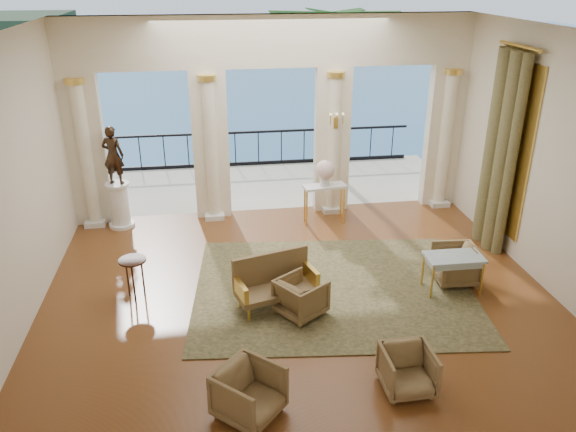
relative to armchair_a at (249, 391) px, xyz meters
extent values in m
plane|color=#44240B|center=(1.11, 2.80, -0.39)|extent=(9.00, 9.00, 0.00)
plane|color=#EEE1C7|center=(1.11, -1.20, 1.86)|extent=(9.00, 0.00, 9.00)
plane|color=#EEE1C7|center=(-3.39, 2.80, 1.86)|extent=(0.00, 8.00, 8.00)
plane|color=#EEE1C7|center=(5.61, 2.80, 1.86)|extent=(0.00, 8.00, 8.00)
plane|color=white|center=(1.11, 2.80, 4.11)|extent=(9.00, 9.00, 0.00)
cube|color=beige|center=(1.11, 6.65, 3.56)|extent=(9.00, 0.30, 1.10)
cube|color=beige|center=(-2.99, 6.65, 1.31)|extent=(0.80, 0.30, 3.40)
cylinder|color=beige|center=(-2.99, 6.47, 1.21)|extent=(0.28, 0.28, 3.20)
cylinder|color=#E8B84C|center=(-2.99, 6.47, 2.86)|extent=(0.40, 0.40, 0.12)
cube|color=silver|center=(-2.99, 6.47, -0.33)|extent=(0.45, 0.45, 0.12)
cube|color=beige|center=(-0.29, 6.65, 1.31)|extent=(0.80, 0.30, 3.40)
cylinder|color=beige|center=(-0.29, 6.47, 1.21)|extent=(0.28, 0.28, 3.20)
cylinder|color=#E8B84C|center=(-0.29, 6.47, 2.86)|extent=(0.40, 0.40, 0.12)
cube|color=silver|center=(-0.29, 6.47, -0.33)|extent=(0.45, 0.45, 0.12)
cube|color=beige|center=(2.51, 6.65, 1.31)|extent=(0.80, 0.30, 3.40)
cylinder|color=beige|center=(2.51, 6.47, 1.21)|extent=(0.28, 0.28, 3.20)
cylinder|color=#E8B84C|center=(2.51, 6.47, 2.86)|extent=(0.40, 0.40, 0.12)
cube|color=silver|center=(2.51, 6.47, -0.33)|extent=(0.45, 0.45, 0.12)
cube|color=beige|center=(5.21, 6.65, 1.31)|extent=(0.80, 0.30, 3.40)
cylinder|color=beige|center=(5.21, 6.47, 1.21)|extent=(0.28, 0.28, 3.20)
cylinder|color=#E8B84C|center=(5.21, 6.47, 2.86)|extent=(0.40, 0.40, 0.12)
cube|color=silver|center=(5.21, 6.47, -0.33)|extent=(0.45, 0.45, 0.12)
cube|color=#ACA592|center=(1.11, 8.60, -0.44)|extent=(10.00, 3.60, 0.10)
cube|color=black|center=(1.11, 10.20, 0.61)|extent=(9.00, 0.06, 0.06)
cube|color=black|center=(1.11, 10.20, -0.34)|extent=(9.00, 0.06, 0.10)
cylinder|color=black|center=(1.11, 10.20, 0.11)|extent=(0.03, 0.03, 1.00)
cylinder|color=black|center=(-2.99, 10.20, 0.11)|extent=(0.03, 0.03, 1.00)
cylinder|color=black|center=(5.21, 10.20, 0.11)|extent=(0.03, 0.03, 1.00)
cylinder|color=#4C3823|center=(3.11, 9.40, 1.71)|extent=(0.20, 0.20, 4.20)
plane|color=teal|center=(1.11, 62.80, -6.39)|extent=(160.00, 160.00, 0.00)
cylinder|color=brown|center=(5.41, 3.85, 1.61)|extent=(0.26, 0.26, 4.00)
cylinder|color=brown|center=(5.37, 4.30, 1.61)|extent=(0.32, 0.32, 4.00)
cylinder|color=brown|center=(5.41, 4.75, 1.61)|extent=(0.26, 0.26, 4.00)
cylinder|color=#E8B84C|center=(5.46, 4.30, 3.66)|extent=(0.08, 1.40, 0.08)
cube|color=#E8B84C|center=(5.58, 4.30, 1.71)|extent=(0.04, 1.60, 3.40)
cube|color=#E8B84C|center=(2.51, 6.33, 1.81)|extent=(0.10, 0.04, 0.25)
cylinder|color=#E8B84C|center=(2.37, 6.25, 1.91)|extent=(0.02, 0.02, 0.22)
cylinder|color=#E8B84C|center=(2.51, 6.25, 1.91)|extent=(0.02, 0.02, 0.22)
cylinder|color=#E8B84C|center=(2.65, 6.25, 1.91)|extent=(0.02, 0.02, 0.22)
cube|color=#2A3219|center=(1.77, 2.92, -0.38)|extent=(5.37, 4.38, 0.02)
imported|color=#4A351F|center=(0.00, 0.00, 0.00)|extent=(1.03, 1.03, 0.78)
imported|color=#4A351F|center=(2.19, 0.17, -0.03)|extent=(0.70, 0.65, 0.71)
imported|color=#4A351F|center=(4.06, 2.88, 0.00)|extent=(0.75, 0.80, 0.77)
imported|color=#4A351F|center=(1.05, 2.23, -0.02)|extent=(0.95, 0.96, 0.73)
cube|color=#4A351F|center=(0.68, 2.51, -0.08)|extent=(1.49, 0.93, 0.10)
cube|color=#4A351F|center=(0.60, 2.76, 0.25)|extent=(1.36, 0.46, 0.57)
cube|color=#E8B84C|center=(0.06, 2.33, 0.11)|extent=(0.24, 0.57, 0.27)
cube|color=#E8B84C|center=(1.30, 2.68, 0.11)|extent=(0.24, 0.57, 0.27)
cylinder|color=#E8B84C|center=(0.17, 2.12, -0.26)|extent=(0.05, 0.05, 0.26)
cylinder|color=#E8B84C|center=(1.31, 2.45, -0.26)|extent=(0.05, 0.05, 0.26)
cylinder|color=#E8B84C|center=(0.04, 2.56, -0.26)|extent=(0.05, 0.05, 0.26)
cylinder|color=#E8B84C|center=(1.19, 2.89, -0.26)|extent=(0.05, 0.05, 0.26)
cube|color=#A4C3D2|center=(3.87, 2.59, 0.29)|extent=(1.02, 0.57, 0.05)
cylinder|color=#E8B84C|center=(3.41, 2.36, -0.06)|extent=(0.04, 0.04, 0.65)
cylinder|color=#E8B84C|center=(4.33, 2.35, -0.06)|extent=(0.04, 0.04, 0.65)
cylinder|color=#E8B84C|center=(3.41, 2.83, -0.06)|extent=(0.04, 0.04, 0.65)
cylinder|color=#E8B84C|center=(4.34, 2.81, -0.06)|extent=(0.04, 0.04, 0.65)
cylinder|color=silver|center=(-2.39, 6.30, -0.35)|extent=(0.57, 0.57, 0.08)
cylinder|color=silver|center=(-2.39, 6.30, 0.13)|extent=(0.41, 0.41, 0.90)
cylinder|color=silver|center=(-2.39, 6.30, 0.62)|extent=(0.53, 0.53, 0.06)
imported|color=black|center=(-2.39, 6.30, 1.30)|extent=(0.54, 0.43, 1.29)
cube|color=silver|center=(2.19, 5.85, 0.49)|extent=(1.00, 0.50, 0.05)
cylinder|color=#E8B84C|center=(1.79, 5.66, 0.04)|extent=(0.05, 0.05, 0.85)
cylinder|color=#E8B84C|center=(2.63, 5.78, 0.04)|extent=(0.05, 0.05, 0.85)
cylinder|color=#E8B84C|center=(1.75, 5.92, 0.04)|extent=(0.05, 0.05, 0.85)
cylinder|color=#E8B84C|center=(2.59, 6.04, 0.04)|extent=(0.05, 0.05, 0.85)
cylinder|color=silver|center=(2.19, 5.85, 0.66)|extent=(0.22, 0.22, 0.27)
sphere|color=pink|center=(2.19, 5.85, 0.88)|extent=(0.44, 0.44, 0.44)
cylinder|color=black|center=(-1.75, 3.13, 0.37)|extent=(0.48, 0.48, 0.03)
cylinder|color=black|center=(-1.62, 3.20, -0.02)|extent=(0.03, 0.03, 0.74)
cylinder|color=black|center=(-1.88, 3.21, -0.02)|extent=(0.03, 0.03, 0.74)
cylinder|color=black|center=(-1.76, 2.98, -0.02)|extent=(0.03, 0.03, 0.74)
camera|label=1|loc=(-0.32, -5.70, 4.98)|focal=35.00mm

